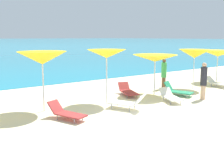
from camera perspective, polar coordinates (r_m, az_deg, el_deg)
The scene contains 14 objects.
ground_plane at distance 17.72m, azimuth -13.12°, elevation -1.99°, with size 50.00×100.00×0.30m, color beige.
umbrella_2 at distance 10.44m, azimuth -15.08°, elevation 3.52°, with size 2.08×2.08×2.38m.
umbrella_3 at distance 11.41m, azimuth -1.20°, elevation 4.54°, with size 1.80×1.80×2.39m.
umbrella_4 at distance 13.32m, azimuth 9.43°, elevation 3.55°, with size 2.44×2.44×2.05m.
umbrella_5 at distance 15.44m, azimuth 17.65°, elevation 4.37°, with size 1.94×1.94×2.24m.
umbrella_6 at distance 18.18m, azimuth 22.23°, elevation 4.30°, with size 2.18×2.18×2.08m.
lounge_chair_0 at distance 9.56m, azimuth -10.05°, elevation -8.18°, with size 1.05×1.58×0.61m.
lounge_chair_1 at distance 13.51m, azimuth 14.12°, elevation -3.39°, with size 1.06×1.51×0.68m.
lounge_chair_3 at distance 13.19m, azimuth 3.46°, elevation -3.58°, with size 1.04×1.71×0.57m.
lounge_chair_4 at distance 16.57m, azimuth 22.05°, elevation -1.65°, with size 0.56×1.47×0.56m.
lounge_chair_5 at distance 10.66m, azimuth 3.38°, elevation -6.07°, with size 1.24×1.62×0.68m.
lounge_chair_7 at distance 12.25m, azimuth 12.67°, elevation -4.63°, with size 1.07×1.59×0.53m.
beachgoer_1 at distance 12.94m, azimuth 19.47°, elevation -1.10°, with size 0.30×0.30×1.75m.
beachgoer_2 at distance 15.01m, azimuth 11.32°, elevation 0.37°, with size 0.30×0.30×1.71m.
Camera 1 is at (-6.43, -6.22, 2.94)m, focal length 41.63 mm.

